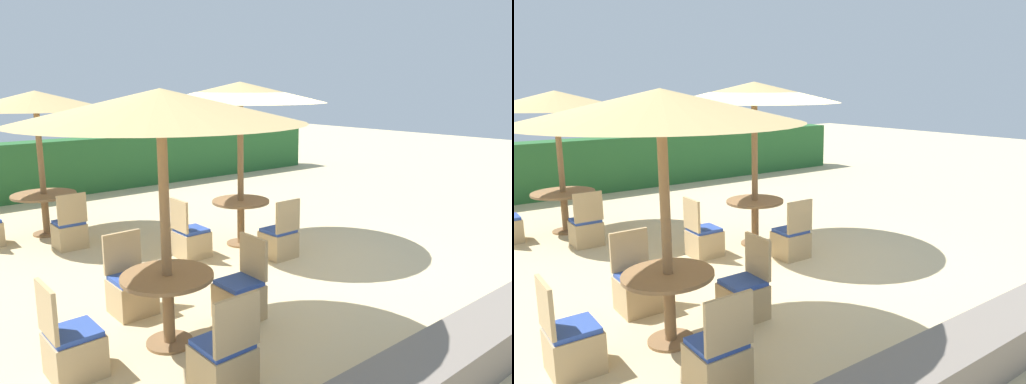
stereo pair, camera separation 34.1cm
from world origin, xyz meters
TOP-DOWN VIEW (x-y plane):
  - ground_plane at (0.00, 0.00)m, footprint 40.00×40.00m
  - hedge_row at (0.00, 6.60)m, footprint 13.00×0.70m
  - parasol_front_left at (-2.76, -1.34)m, footprint 2.76×2.76m
  - round_table_front_left at (-2.76, -1.34)m, footprint 0.93×0.93m
  - patio_chair_front_left_west at (-3.72, -1.30)m, footprint 0.46×0.46m
  - patio_chair_front_left_south at (-2.79, -2.34)m, footprint 0.46×0.46m
  - patio_chair_front_left_east at (-1.83, -1.34)m, footprint 0.46×0.46m
  - patio_chair_front_left_north at (-2.73, -0.42)m, footprint 0.46×0.46m
  - parasol_back_left at (-2.49, 3.45)m, footprint 2.50×2.50m
  - round_table_back_left at (-2.49, 3.45)m, footprint 1.09×1.09m
  - patio_chair_back_left_south at (-2.43, 2.42)m, footprint 0.46×0.46m
  - parasol_center at (-0.16, 0.80)m, footprint 2.75×2.75m
  - round_table_center at (-0.16, 0.80)m, footprint 0.94×0.94m
  - patio_chair_center_south at (-0.11, -0.09)m, footprint 0.46×0.46m
  - patio_chair_center_west at (-1.15, 0.79)m, footprint 0.46×0.46m

SIDE VIEW (x-z plane):
  - ground_plane at x=0.00m, z-range 0.00..0.00m
  - patio_chair_front_left_west at x=-3.72m, z-range -0.20..0.73m
  - patio_chair_front_left_south at x=-2.79m, z-range -0.20..0.73m
  - patio_chair_front_left_east at x=-1.83m, z-range -0.20..0.73m
  - patio_chair_front_left_north at x=-2.73m, z-range -0.20..0.73m
  - patio_chair_back_left_south at x=-2.43m, z-range -0.20..0.73m
  - patio_chair_center_south at x=-0.11m, z-range -0.20..0.73m
  - patio_chair_center_west at x=-1.15m, z-range -0.20..0.73m
  - round_table_front_left at x=-2.76m, z-range 0.19..0.94m
  - round_table_center at x=-0.16m, z-range 0.19..0.94m
  - round_table_back_left at x=-2.49m, z-range 0.22..0.95m
  - hedge_row at x=0.00m, z-range 0.00..1.33m
  - parasol_back_left at x=-2.49m, z-range 1.09..3.60m
  - parasol_front_left at x=-2.76m, z-range 1.12..3.69m
  - parasol_center at x=-0.16m, z-range 1.16..3.82m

